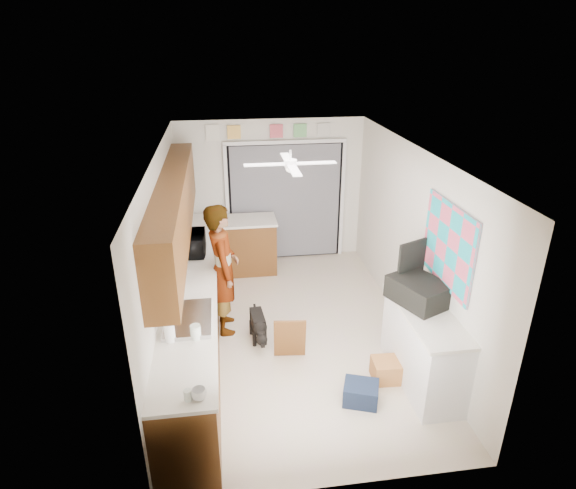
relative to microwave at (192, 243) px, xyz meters
name	(u,v)px	position (x,y,z in m)	size (l,w,h in m)	color
floor	(292,332)	(1.31, -0.77, -1.09)	(5.00, 5.00, 0.00)	beige
ceiling	(293,153)	(1.31, -0.77, 1.41)	(5.00, 5.00, 0.00)	white
wall_back	(271,192)	(1.31, 1.73, 0.16)	(3.20, 3.20, 0.00)	silver
wall_front	(339,376)	(1.31, -3.27, 0.16)	(3.20, 3.20, 0.00)	silver
wall_left	(165,257)	(-0.29, -0.77, 0.16)	(5.00, 5.00, 0.00)	silver
wall_right	(412,243)	(2.91, -0.77, 0.16)	(5.00, 5.00, 0.00)	silver
left_base_cabinets	(194,311)	(0.01, -0.77, -0.64)	(0.60, 4.80, 0.90)	brown
left_countertop	(192,279)	(0.02, -0.77, -0.17)	(0.62, 4.80, 0.04)	white
upper_cabinets	(175,209)	(-0.13, -0.57, 0.71)	(0.32, 4.00, 0.80)	brown
sink_basin	(188,319)	(0.02, -1.77, -0.13)	(0.50, 0.76, 0.06)	silver
faucet	(169,313)	(-0.17, -1.77, -0.04)	(0.03, 0.03, 0.22)	silver
peninsula_base	(246,246)	(0.81, 1.23, -0.64)	(1.00, 0.60, 0.90)	brown
peninsula_top	(245,221)	(0.81, 1.23, -0.17)	(1.04, 0.64, 0.04)	white
back_opening_recess	(285,202)	(1.56, 1.70, -0.04)	(2.00, 0.06, 2.10)	black
curtain_panel	(286,203)	(1.56, 1.66, -0.04)	(1.90, 0.03, 2.05)	gray
door_trim_left	(228,205)	(0.54, 1.67, -0.04)	(0.06, 0.04, 2.10)	white
door_trim_right	(342,200)	(2.58, 1.67, -0.04)	(0.06, 0.04, 2.10)	white
door_trim_head	(286,142)	(1.56, 1.67, 1.03)	(2.10, 0.04, 0.06)	white
header_frame_0	(234,132)	(0.71, 1.70, 1.21)	(0.22, 0.02, 0.22)	#FBC053
header_frame_2	(276,131)	(1.41, 1.70, 1.21)	(0.22, 0.02, 0.22)	#D04E5C
header_frame_3	(300,131)	(1.81, 1.70, 1.21)	(0.22, 0.02, 0.22)	#67B468
header_frame_4	(324,130)	(2.21, 1.70, 1.21)	(0.22, 0.02, 0.22)	beige
route66_sign	(212,133)	(0.36, 1.70, 1.21)	(0.22, 0.02, 0.26)	silver
right_counter_base	(423,348)	(2.66, -1.97, -0.64)	(0.50, 1.40, 0.90)	white
right_counter_top	(427,314)	(2.65, -1.97, -0.17)	(0.54, 1.44, 0.04)	white
abstract_painting	(448,245)	(2.89, -1.77, 0.56)	(0.03, 1.15, 0.95)	#E85574
ceiling_fan	(290,164)	(1.31, -0.57, 1.23)	(1.14, 1.14, 0.24)	white
microwave	(192,243)	(0.00, 0.00, 0.00)	(0.54, 0.36, 0.30)	black
soap_bottle	(178,277)	(-0.13, -1.01, 0.01)	(0.12, 0.12, 0.31)	silver
cup	(199,394)	(0.17, -3.02, -0.10)	(0.13, 0.13, 0.10)	white
jar_a	(196,332)	(0.11, -2.11, -0.07)	(0.11, 0.11, 0.15)	silver
jar_b	(188,395)	(0.08, -3.02, -0.10)	(0.07, 0.07, 0.10)	silver
paper_towel_roll	(169,331)	(-0.14, -2.12, -0.03)	(0.11, 0.11, 0.23)	white
suitcase	(419,291)	(2.63, -1.74, -0.01)	(0.48, 0.64, 0.28)	black
suitcase_rim	(418,300)	(2.63, -1.74, -0.12)	(0.44, 0.58, 0.02)	yellow
suitcase_lid	(412,261)	(2.63, -1.45, 0.24)	(0.42, 0.03, 0.50)	black
cardboard_box	(390,370)	(2.31, -1.90, -0.96)	(0.41, 0.31, 0.26)	#A36533
navy_crate	(361,393)	(1.86, -2.22, -0.97)	(0.38, 0.32, 0.23)	#141E33
cabinet_door_panel	(290,338)	(1.19, -1.34, -0.79)	(0.40, 0.03, 0.60)	brown
man	(223,269)	(0.41, -0.52, -0.18)	(0.66, 0.44, 1.82)	white
dog	(258,325)	(0.83, -0.86, -0.87)	(0.24, 0.56, 0.44)	black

